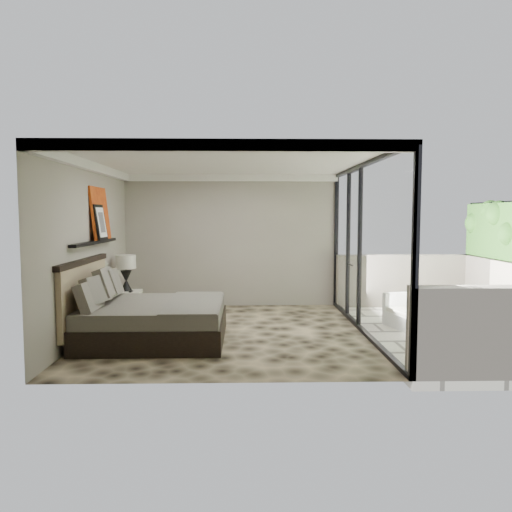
{
  "coord_description": "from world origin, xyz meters",
  "views": [
    {
      "loc": [
        0.27,
        -8.15,
        1.95
      ],
      "look_at": [
        0.48,
        0.4,
        1.24
      ],
      "focal_mm": 35.0,
      "sensor_mm": 36.0,
      "label": 1
    }
  ],
  "objects_px": {
    "nightstand": "(126,304)",
    "lounger": "(422,321)",
    "bed": "(148,318)",
    "ottoman": "(468,307)",
    "table_lamp": "(126,268)"
  },
  "relations": [
    {
      "from": "lounger",
      "to": "nightstand",
      "type": "bearing_deg",
      "value": 152.66
    },
    {
      "from": "bed",
      "to": "lounger",
      "type": "distance_m",
      "value": 4.52
    },
    {
      "from": "table_lamp",
      "to": "nightstand",
      "type": "bearing_deg",
      "value": -94.77
    },
    {
      "from": "bed",
      "to": "ottoman",
      "type": "bearing_deg",
      "value": 13.88
    },
    {
      "from": "table_lamp",
      "to": "lounger",
      "type": "xyz_separation_m",
      "value": [
        5.22,
        -1.2,
        -0.78
      ]
    },
    {
      "from": "bed",
      "to": "table_lamp",
      "type": "relative_size",
      "value": 3.23
    },
    {
      "from": "bed",
      "to": "ottoman",
      "type": "distance_m",
      "value": 5.84
    },
    {
      "from": "ottoman",
      "to": "bed",
      "type": "bearing_deg",
      "value": -166.12
    },
    {
      "from": "table_lamp",
      "to": "lounger",
      "type": "distance_m",
      "value": 5.41
    },
    {
      "from": "bed",
      "to": "lounger",
      "type": "bearing_deg",
      "value": 6.58
    },
    {
      "from": "nightstand",
      "to": "lounger",
      "type": "distance_m",
      "value": 5.35
    },
    {
      "from": "nightstand",
      "to": "table_lamp",
      "type": "xyz_separation_m",
      "value": [
        0.0,
        0.05,
        0.69
      ]
    },
    {
      "from": "bed",
      "to": "table_lamp",
      "type": "xyz_separation_m",
      "value": [
        -0.73,
        1.72,
        0.6
      ]
    },
    {
      "from": "table_lamp",
      "to": "lounger",
      "type": "relative_size",
      "value": 0.43
    },
    {
      "from": "table_lamp",
      "to": "ottoman",
      "type": "height_order",
      "value": "table_lamp"
    }
  ]
}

